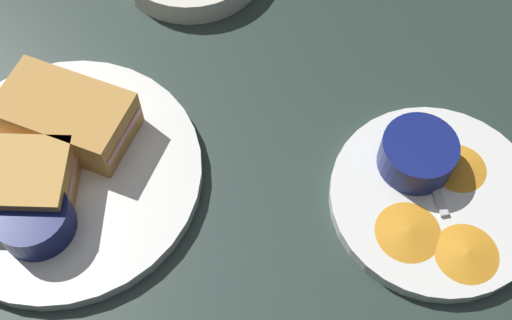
{
  "coord_description": "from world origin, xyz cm",
  "views": [
    {
      "loc": [
        21.32,
        -25.88,
        59.81
      ],
      "look_at": [
        8.52,
        3.47,
        3.0
      ],
      "focal_mm": 46.2,
      "sensor_mm": 36.0,
      "label": 1
    }
  ],
  "objects_px": {
    "sandwich_half_far": "(4,180)",
    "ramekin_light_gravy": "(418,153)",
    "plate_sandwich_main": "(65,174)",
    "ramekin_dark_sauce": "(33,218)",
    "sandwich_half_near": "(68,114)",
    "plate_chips_companion": "(435,199)",
    "spoon_by_dark_ramekin": "(50,173)",
    "spoon_by_gravy_ramekin": "(423,154)"
  },
  "relations": [
    {
      "from": "sandwich_half_far",
      "to": "spoon_by_gravy_ramekin",
      "type": "xyz_separation_m",
      "value": [
        0.36,
        0.2,
        -0.02
      ]
    },
    {
      "from": "ramekin_dark_sauce",
      "to": "sandwich_half_far",
      "type": "bearing_deg",
      "value": 155.28
    },
    {
      "from": "ramekin_dark_sauce",
      "to": "plate_chips_companion",
      "type": "bearing_deg",
      "value": 28.53
    },
    {
      "from": "sandwich_half_near",
      "to": "spoon_by_dark_ramekin",
      "type": "height_order",
      "value": "sandwich_half_near"
    },
    {
      "from": "spoon_by_dark_ramekin",
      "to": "spoon_by_gravy_ramekin",
      "type": "relative_size",
      "value": 1.08
    },
    {
      "from": "plate_sandwich_main",
      "to": "spoon_by_dark_ramekin",
      "type": "bearing_deg",
      "value": -135.51
    },
    {
      "from": "plate_sandwich_main",
      "to": "ramekin_light_gravy",
      "type": "relative_size",
      "value": 3.71
    },
    {
      "from": "plate_chips_companion",
      "to": "sandwich_half_far",
      "type": "bearing_deg",
      "value": -157.01
    },
    {
      "from": "sandwich_half_far",
      "to": "ramekin_dark_sauce",
      "type": "xyz_separation_m",
      "value": [
        0.05,
        -0.02,
        -0.0
      ]
    },
    {
      "from": "sandwich_half_near",
      "to": "plate_chips_companion",
      "type": "height_order",
      "value": "sandwich_half_near"
    },
    {
      "from": "ramekin_dark_sauce",
      "to": "spoon_by_gravy_ramekin",
      "type": "relative_size",
      "value": 0.81
    },
    {
      "from": "sandwich_half_near",
      "to": "ramekin_dark_sauce",
      "type": "xyz_separation_m",
      "value": [
        0.03,
        -0.11,
        -0.0
      ]
    },
    {
      "from": "plate_sandwich_main",
      "to": "plate_chips_companion",
      "type": "xyz_separation_m",
      "value": [
        0.35,
        0.12,
        0.0
      ]
    },
    {
      "from": "ramekin_dark_sauce",
      "to": "ramekin_light_gravy",
      "type": "distance_m",
      "value": 0.37
    },
    {
      "from": "spoon_by_dark_ramekin",
      "to": "plate_chips_companion",
      "type": "height_order",
      "value": "spoon_by_dark_ramekin"
    },
    {
      "from": "ramekin_light_gravy",
      "to": "sandwich_half_near",
      "type": "bearing_deg",
      "value": -163.57
    },
    {
      "from": "spoon_by_dark_ramekin",
      "to": "plate_sandwich_main",
      "type": "bearing_deg",
      "value": 44.49
    },
    {
      "from": "sandwich_half_far",
      "to": "sandwich_half_near",
      "type": "bearing_deg",
      "value": 79.81
    },
    {
      "from": "ramekin_dark_sauce",
      "to": "spoon_by_dark_ramekin",
      "type": "relative_size",
      "value": 0.75
    },
    {
      "from": "plate_chips_companion",
      "to": "ramekin_light_gravy",
      "type": "relative_size",
      "value": 2.79
    },
    {
      "from": "plate_sandwich_main",
      "to": "ramekin_light_gravy",
      "type": "height_order",
      "value": "ramekin_light_gravy"
    },
    {
      "from": "plate_sandwich_main",
      "to": "sandwich_half_far",
      "type": "distance_m",
      "value": 0.06
    },
    {
      "from": "plate_chips_companion",
      "to": "spoon_by_gravy_ramekin",
      "type": "xyz_separation_m",
      "value": [
        -0.03,
        0.04,
        0.01
      ]
    },
    {
      "from": "plate_chips_companion",
      "to": "spoon_by_gravy_ramekin",
      "type": "bearing_deg",
      "value": 124.31
    },
    {
      "from": "plate_sandwich_main",
      "to": "spoon_by_dark_ramekin",
      "type": "distance_m",
      "value": 0.02
    },
    {
      "from": "sandwich_half_far",
      "to": "plate_sandwich_main",
      "type": "bearing_deg",
      "value": 49.81
    },
    {
      "from": "plate_sandwich_main",
      "to": "ramekin_dark_sauce",
      "type": "bearing_deg",
      "value": -79.19
    },
    {
      "from": "ramekin_dark_sauce",
      "to": "spoon_by_gravy_ramekin",
      "type": "xyz_separation_m",
      "value": [
        0.31,
        0.22,
        -0.02
      ]
    },
    {
      "from": "ramekin_dark_sauce",
      "to": "ramekin_light_gravy",
      "type": "bearing_deg",
      "value": 34.37
    },
    {
      "from": "spoon_by_gravy_ramekin",
      "to": "ramekin_light_gravy",
      "type": "bearing_deg",
      "value": -115.75
    },
    {
      "from": "plate_chips_companion",
      "to": "ramekin_dark_sauce",
      "type": "bearing_deg",
      "value": -151.47
    },
    {
      "from": "plate_chips_companion",
      "to": "spoon_by_gravy_ramekin",
      "type": "distance_m",
      "value": 0.05
    },
    {
      "from": "spoon_by_gravy_ramekin",
      "to": "spoon_by_dark_ramekin",
      "type": "bearing_deg",
      "value": -153.1
    },
    {
      "from": "sandwich_half_near",
      "to": "plate_chips_companion",
      "type": "bearing_deg",
      "value": 11.25
    },
    {
      "from": "plate_sandwich_main",
      "to": "sandwich_half_near",
      "type": "relative_size",
      "value": 2.07
    },
    {
      "from": "plate_chips_companion",
      "to": "ramekin_light_gravy",
      "type": "height_order",
      "value": "ramekin_light_gravy"
    },
    {
      "from": "plate_chips_companion",
      "to": "ramekin_light_gravy",
      "type": "xyz_separation_m",
      "value": [
        -0.03,
        0.03,
        0.03
      ]
    },
    {
      "from": "sandwich_half_far",
      "to": "ramekin_light_gravy",
      "type": "relative_size",
      "value": 1.98
    },
    {
      "from": "spoon_by_dark_ramekin",
      "to": "plate_chips_companion",
      "type": "xyz_separation_m",
      "value": [
        0.36,
        0.13,
        -0.01
      ]
    },
    {
      "from": "plate_sandwich_main",
      "to": "sandwich_half_near",
      "type": "xyz_separation_m",
      "value": [
        -0.02,
        0.05,
        0.03
      ]
    },
    {
      "from": "plate_sandwich_main",
      "to": "sandwich_half_far",
      "type": "xyz_separation_m",
      "value": [
        -0.03,
        -0.04,
        0.03
      ]
    },
    {
      "from": "sandwich_half_near",
      "to": "sandwich_half_far",
      "type": "distance_m",
      "value": 0.09
    }
  ]
}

